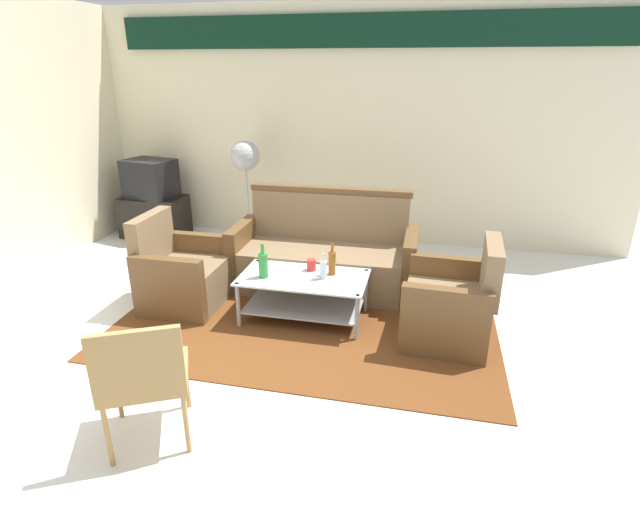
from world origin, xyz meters
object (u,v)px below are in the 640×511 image
(couch, at_px, (324,258))
(pedestal_fan, at_px, (245,162))
(coffee_table, at_px, (304,291))
(cup, at_px, (311,265))
(wicker_chair, at_px, (143,374))
(bottle_green, at_px, (263,265))
(television, at_px, (150,179))
(armchair_right, at_px, (450,307))
(bottle_brown, at_px, (332,262))
(bottle_clear, at_px, (323,269))
(tv_stand, at_px, (155,216))
(armchair_left, at_px, (182,276))

(couch, bearing_deg, pedestal_fan, -43.42)
(coffee_table, xyz_separation_m, cup, (0.03, 0.15, 0.19))
(wicker_chair, bearing_deg, bottle_green, 57.49)
(coffee_table, relative_size, television, 1.62)
(armchair_right, height_order, coffee_table, armchair_right)
(bottle_green, bearing_deg, cup, 33.03)
(armchair_right, distance_m, cup, 1.24)
(cup, height_order, pedestal_fan, pedestal_fan)
(coffee_table, bearing_deg, wicker_chair, -106.17)
(bottle_brown, relative_size, pedestal_fan, 0.23)
(bottle_clear, distance_m, tv_stand, 3.22)
(bottle_green, relative_size, tv_stand, 0.38)
(couch, distance_m, wicker_chair, 2.47)
(armchair_right, height_order, television, television)
(bottle_brown, height_order, bottle_clear, bottle_brown)
(couch, height_order, bottle_brown, couch)
(armchair_right, distance_m, bottle_brown, 1.05)
(cup, height_order, wicker_chair, wicker_chair)
(tv_stand, bearing_deg, couch, -23.62)
(armchair_left, distance_m, coffee_table, 1.18)
(bottle_clear, distance_m, wicker_chair, 1.82)
(armchair_right, bearing_deg, bottle_brown, 84.05)
(coffee_table, height_order, bottle_clear, bottle_clear)
(pedestal_fan, bearing_deg, television, -177.88)
(coffee_table, height_order, tv_stand, tv_stand)
(armchair_right, bearing_deg, cup, 83.18)
(armchair_left, bearing_deg, bottle_clear, 87.82)
(armchair_right, xyz_separation_m, coffee_table, (-1.24, 0.06, -0.02))
(wicker_chair, bearing_deg, coffee_table, 47.03)
(armchair_right, xyz_separation_m, television, (-3.73, 1.86, 0.47))
(pedestal_fan, bearing_deg, bottle_brown, -50.77)
(coffee_table, distance_m, tv_stand, 3.07)
(cup, height_order, television, television)
(bottle_green, xyz_separation_m, tv_stand, (-2.15, 1.89, -0.27))
(wicker_chair, bearing_deg, television, 92.80)
(tv_stand, bearing_deg, coffee_table, -35.99)
(coffee_table, relative_size, tv_stand, 1.38)
(cup, bearing_deg, wicker_chair, -105.86)
(armchair_left, relative_size, armchair_right, 1.00)
(couch, distance_m, cup, 0.57)
(couch, distance_m, coffee_table, 0.71)
(bottle_brown, bearing_deg, armchair_left, -177.61)
(couch, height_order, tv_stand, couch)
(television, bearing_deg, armchair_left, 138.86)
(couch, height_order, coffee_table, couch)
(bottle_clear, bearing_deg, bottle_green, -170.87)
(coffee_table, xyz_separation_m, bottle_brown, (0.23, 0.10, 0.25))
(couch, relative_size, pedestal_fan, 1.42)
(armchair_right, relative_size, bottle_green, 2.79)
(pedestal_fan, bearing_deg, couch, -43.02)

